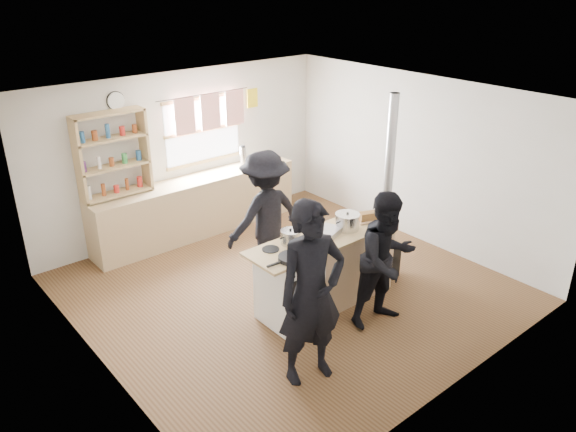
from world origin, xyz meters
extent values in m
cube|color=brown|center=(0.00, 0.00, -0.01)|extent=(5.00, 5.00, 0.01)
cube|color=tan|center=(0.00, 2.22, 0.45)|extent=(3.40, 0.55, 0.90)
cube|color=tan|center=(-1.20, 2.34, 0.94)|extent=(1.00, 0.28, 0.03)
cube|color=tan|center=(-1.20, 2.34, 1.33)|extent=(1.00, 0.28, 0.03)
cube|color=tan|center=(-1.20, 2.34, 1.74)|extent=(1.00, 0.28, 0.03)
cube|color=tan|center=(-1.20, 2.34, 2.08)|extent=(1.00, 0.28, 0.03)
cube|color=tan|center=(-1.68, 2.34, 1.50)|extent=(0.04, 0.28, 1.20)
cube|color=tan|center=(-0.72, 2.34, 1.50)|extent=(0.04, 0.28, 1.20)
cylinder|color=silver|center=(0.90, 2.22, 1.07)|extent=(0.10, 0.10, 0.34)
cube|color=white|center=(-0.45, -0.55, 0.45)|extent=(0.60, 0.60, 0.90)
cube|color=tan|center=(0.45, -0.55, 0.45)|extent=(1.20, 0.60, 0.90)
cube|color=tan|center=(0.00, -0.55, 0.92)|extent=(1.84, 0.64, 0.03)
cylinder|color=black|center=(-0.57, -0.74, 0.96)|extent=(0.33, 0.33, 0.05)
cylinder|color=#30561D|center=(-0.57, -0.74, 0.97)|extent=(0.28, 0.28, 0.02)
cube|color=silver|center=(0.18, -0.53, 0.96)|extent=(0.38, 0.33, 0.07)
cube|color=brown|center=(0.18, -0.53, 0.98)|extent=(0.32, 0.28, 0.02)
cylinder|color=#B4B4B6|center=(-0.33, -0.43, 1.01)|extent=(0.23, 0.23, 0.16)
cylinder|color=#B4B4B6|center=(-0.33, -0.43, 1.09)|extent=(0.24, 0.24, 0.01)
sphere|color=black|center=(-0.33, -0.43, 1.11)|extent=(0.03, 0.03, 0.03)
cylinder|color=silver|center=(0.46, -0.57, 1.02)|extent=(0.30, 0.30, 0.19)
cylinder|color=silver|center=(0.46, -0.57, 1.13)|extent=(0.30, 0.30, 0.01)
sphere|color=black|center=(0.46, -0.57, 1.14)|extent=(0.03, 0.03, 0.03)
cube|color=tan|center=(0.82, -0.57, 0.94)|extent=(0.33, 0.29, 0.02)
cube|color=olive|center=(0.82, -0.57, 1.00)|extent=(0.24, 0.18, 0.10)
cube|color=black|center=(1.19, -0.56, 0.23)|extent=(0.35, 0.35, 0.46)
cylinder|color=#ADADB2|center=(1.19, -0.56, 1.48)|extent=(0.12, 0.12, 2.04)
imported|color=black|center=(-0.92, -1.45, 0.97)|extent=(0.80, 0.61, 1.94)
imported|color=black|center=(0.39, -1.28, 0.82)|extent=(0.87, 0.72, 1.64)
imported|color=black|center=(0.01, 0.49, 0.88)|extent=(1.14, 0.66, 1.76)
camera|label=1|loc=(-4.09, -4.88, 3.88)|focal=35.00mm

